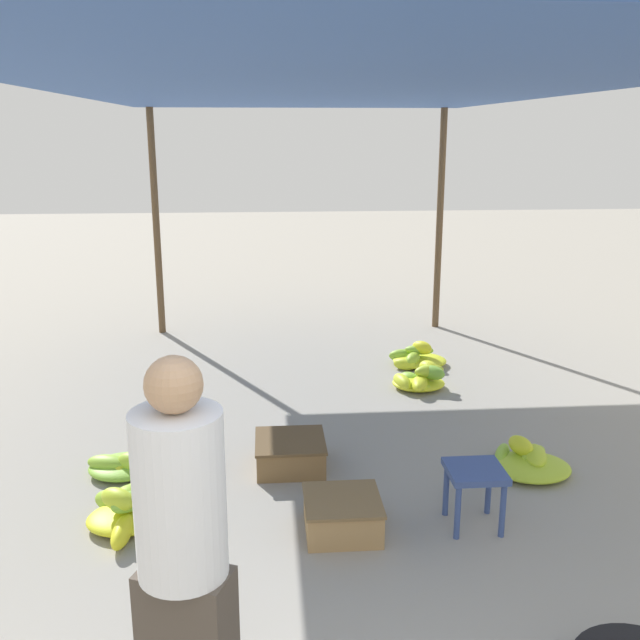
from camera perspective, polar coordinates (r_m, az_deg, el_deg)
canopy_post_back_left at (r=8.54m, az=-12.97°, el=7.50°), size 0.08×0.08×2.61m
canopy_post_back_right at (r=8.70m, az=9.55°, el=7.80°), size 0.08×0.08×2.61m
canopy_tarp at (r=5.08m, az=0.30°, el=18.03°), size 3.74×7.05×0.04m
vendor_foreground at (r=2.84m, az=-10.91°, el=-17.74°), size 0.44×0.44×1.60m
stool at (r=4.51m, az=12.29°, el=-12.34°), size 0.34×0.34×0.38m
banana_pile_left_0 at (r=4.66m, az=-15.41°, el=-14.42°), size 0.49×0.66×0.28m
banana_pile_left_1 at (r=5.29m, az=-15.23°, el=-11.18°), size 0.57×0.44×0.18m
banana_pile_right_0 at (r=5.37m, az=16.34°, el=-10.82°), size 0.56×0.61×0.22m
banana_pile_right_1 at (r=6.76m, az=7.92°, el=-4.75°), size 0.51×0.52×0.25m
banana_pile_right_2 at (r=7.42m, az=7.71°, el=-3.06°), size 0.59×0.48×0.26m
crate_near at (r=5.21m, az=-2.39°, el=-10.59°), size 0.50×0.50×0.21m
crate_mid at (r=4.45m, az=1.80°, el=-15.31°), size 0.46×0.46×0.22m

